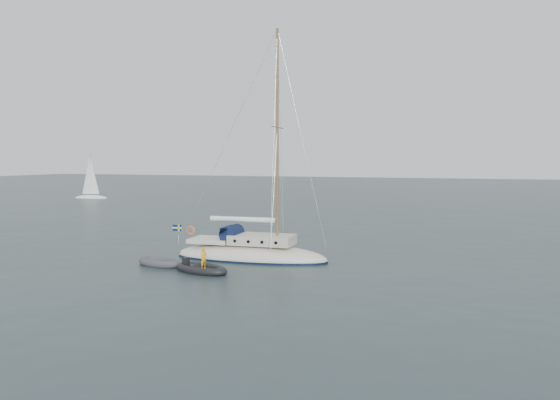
% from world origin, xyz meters
% --- Properties ---
extents(ground, '(300.00, 300.00, 0.00)m').
position_xyz_m(ground, '(0.00, 0.00, 0.00)').
color(ground, black).
rests_on(ground, ground).
extents(sailboat, '(10.22, 3.06, 14.56)m').
position_xyz_m(sailboat, '(-2.63, 0.96, 1.10)').
color(sailboat, beige).
rests_on(sailboat, ground).
extents(dinghy, '(3.01, 1.36, 0.43)m').
position_xyz_m(dinghy, '(-6.87, -2.68, 0.19)').
color(dinghy, '#46464B').
rests_on(dinghy, ground).
extents(rib, '(3.54, 1.61, 1.40)m').
position_xyz_m(rib, '(-3.70, -3.45, 0.22)').
color(rib, black).
rests_on(rib, ground).
extents(distant_yacht_a, '(5.70, 3.04, 7.55)m').
position_xyz_m(distant_yacht_a, '(-46.75, 40.23, 3.23)').
color(distant_yacht_a, white).
rests_on(distant_yacht_a, ground).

